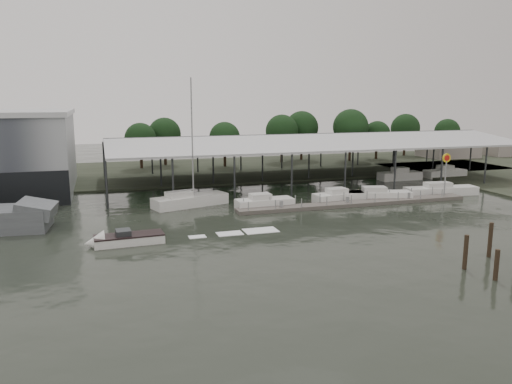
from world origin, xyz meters
name	(u,v)px	position (x,y,z in m)	size (l,w,h in m)	color
ground	(256,239)	(0.00, 0.00, 0.00)	(200.00, 200.00, 0.00)	#262C23
land_strip_far	(180,171)	(0.00, 42.00, 0.10)	(140.00, 30.00, 0.30)	#3A4030
covered_boat_shed	(309,139)	(17.00, 28.00, 6.13)	(58.24, 24.00, 6.96)	silver
floating_dock	(355,203)	(15.00, 10.00, 0.20)	(28.00, 2.00, 1.40)	#5F5A53
shell_fuel_sign	(446,167)	(27.00, 9.99, 3.93)	(1.10, 0.18, 5.55)	gray
distant_commercial_buildings	(466,149)	(59.03, 44.69, 1.84)	(22.00, 8.00, 4.00)	gray
white_sailboat	(189,200)	(-3.18, 15.20, 0.67)	(9.00, 5.08, 14.45)	white
speedboat_underway	(123,240)	(-11.09, 1.96, 0.39)	(17.41, 3.12, 2.00)	white
moored_cruiser_0	(264,203)	(4.58, 11.71, 0.61)	(6.51, 2.45, 1.70)	white
moored_cruiser_1	(340,197)	(14.19, 12.26, 0.61)	(6.73, 2.83, 1.70)	white
moored_cruiser_2	(377,195)	(18.92, 11.83, 0.61)	(8.14, 4.12, 1.70)	white
moored_cruiser_3	(440,190)	(28.16, 12.20, 0.61)	(9.48, 3.21, 1.70)	white
horizon_tree_line	(307,131)	(25.04, 47.60, 5.87)	(67.62, 10.96, 10.01)	black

